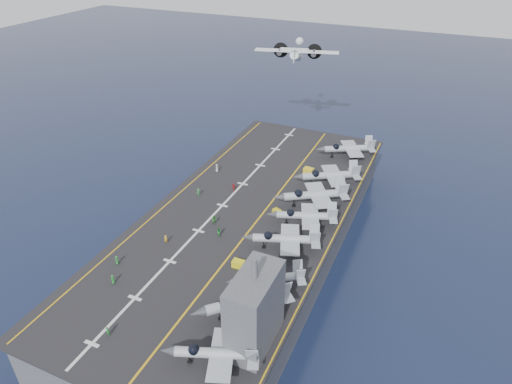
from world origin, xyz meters
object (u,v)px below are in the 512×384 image
at_px(fighter_jet_0, 216,352).
at_px(tow_cart_a, 238,264).
at_px(island_superstructure, 255,303).
at_px(transport_plane, 296,56).

xyz_separation_m(fighter_jet_0, tow_cart_a, (-6.18, 19.41, -1.70)).
distance_m(fighter_jet_0, tow_cart_a, 20.44).
bearing_deg(fighter_jet_0, tow_cart_a, 107.67).
bearing_deg(island_superstructure, transport_plane, 106.40).
xyz_separation_m(island_superstructure, transport_plane, (-25.07, 85.19, 10.39)).
relative_size(island_superstructure, tow_cart_a, 6.93).
height_order(island_superstructure, fighter_jet_0, island_superstructure).
xyz_separation_m(island_superstructure, tow_cart_a, (-9.25, 13.66, -6.87)).
height_order(island_superstructure, tow_cart_a, island_superstructure).
height_order(fighter_jet_0, tow_cart_a, fighter_jet_0).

